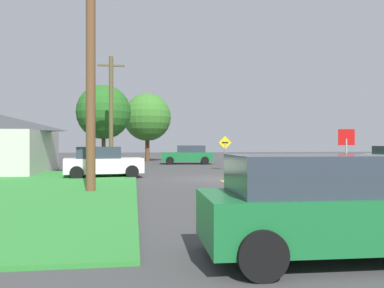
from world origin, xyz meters
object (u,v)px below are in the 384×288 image
Objects in this scene: stop_sign at (346,145)px; utility_pole_near at (91,82)px; pine_tree_center at (104,112)px; oak_tree_left at (147,117)px; direction_sign at (225,149)px; car_behind_on_main_road at (324,207)px; car_approaching_junction at (188,155)px; parked_car_near_building at (102,162)px; utility_pole_mid at (111,111)px.

utility_pole_near reaches higher than stop_sign.
utility_pole_near is 1.21× the size of pine_tree_center.
direction_sign is at bearing -71.08° from oak_tree_left.
pine_tree_center reaches higher than direction_sign.
utility_pole_near reaches higher than direction_sign.
car_behind_on_main_road is 28.81m from car_approaching_junction.
parked_car_near_building is at bearing 69.89° from car_approaching_junction.
car_behind_on_main_road is 0.60× the size of oak_tree_left.
stop_sign reaches higher than car_approaching_junction.
utility_pole_mid is 13.34m from oak_tree_left.
direction_sign is at bearing -6.67° from utility_pole_mid.
direction_sign is (7.74, 4.96, 0.62)m from parked_car_near_building.
car_approaching_junction is 7.54m from oak_tree_left.
car_behind_on_main_road is at bearing -63.56° from utility_pole_near.
direction_sign is at bearing 56.47° from utility_pole_near.
stop_sign is 0.36× the size of oak_tree_left.
stop_sign is 9.66m from direction_sign.
car_approaching_junction is 20.93m from utility_pole_near.
utility_pole_near reaches higher than car_behind_on_main_road.
car_approaching_junction is 0.58× the size of utility_pole_near.
car_behind_on_main_road is 0.63× the size of pine_tree_center.
utility_pole_near reaches higher than car_approaching_junction.
parked_car_near_building is (-4.60, 15.60, 0.00)m from car_behind_on_main_road.
pine_tree_center is at bearing 102.87° from car_behind_on_main_road.
stop_sign is 0.58× the size of parked_car_near_building.
utility_pole_mid is 1.17× the size of pine_tree_center.
stop_sign is 17.88m from car_approaching_junction.
stop_sign reaches higher than direction_sign.
direction_sign is (7.60, -0.89, -2.52)m from utility_pole_mid.
utility_pole_near is at bearing -96.43° from oak_tree_left.
oak_tree_left is (-1.63, 34.47, 3.61)m from car_behind_on_main_road.
oak_tree_left is (-3.36, 5.71, 3.61)m from car_approaching_junction.
oak_tree_left is at bearing 63.16° from pine_tree_center.
utility_pole_near is 1.03× the size of utility_pole_mid.
car_approaching_junction is at bearing 88.19° from car_behind_on_main_road.
direction_sign reaches higher than car_behind_on_main_road.
utility_pole_near is at bearing 24.25° from stop_sign.
utility_pole_near is 1.15× the size of oak_tree_left.
utility_pole_mid reaches higher than stop_sign.
utility_pole_mid reaches higher than car_behind_on_main_road.
stop_sign is 13.62m from car_behind_on_main_road.
utility_pole_near is (0.10, -6.56, 3.21)m from parked_car_near_building.
stop_sign is 0.32× the size of utility_pole_mid.
parked_car_near_building is 14.61m from car_approaching_junction.
direction_sign reaches higher than parked_car_near_building.
oak_tree_left is at bearing -58.19° from stop_sign.
utility_pole_mid reaches higher than pine_tree_center.
car_behind_on_main_road is 27.82m from pine_tree_center.
car_behind_on_main_road and parked_car_near_building have the same top height.
car_behind_on_main_road is 16.26m from parked_car_near_building.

